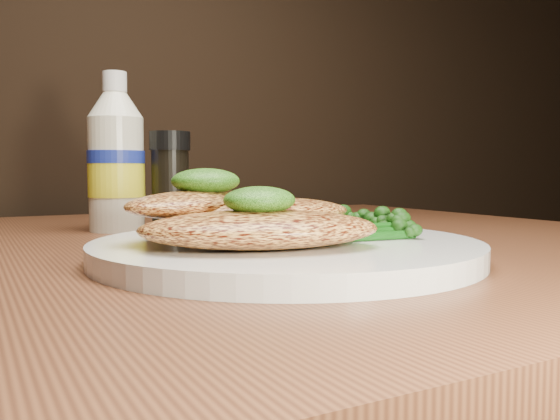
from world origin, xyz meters
TOP-DOWN VIEW (x-y plane):
  - plate at (0.12, 0.90)m, footprint 0.30×0.30m
  - chicken_front at (0.08, 0.87)m, footprint 0.19×0.14m
  - chicken_mid at (0.10, 0.92)m, footprint 0.16×0.09m
  - chicken_back at (0.06, 0.94)m, footprint 0.16×0.13m
  - pesto_front at (0.08, 0.87)m, footprint 0.06×0.06m
  - pesto_back at (0.07, 0.94)m, footprint 0.07×0.06m
  - broccolini_bundle at (0.17, 0.91)m, footprint 0.17×0.14m
  - mayo_bottle at (0.05, 1.18)m, footprint 0.07×0.07m
  - pepper_grinder at (0.11, 1.16)m, footprint 0.05×0.05m

SIDE VIEW (x-z plane):
  - plate at x=0.12m, z-range 0.75..0.77m
  - broccolini_bundle at x=0.17m, z-range 0.77..0.79m
  - chicken_front at x=0.08m, z-range 0.77..0.79m
  - chicken_mid at x=0.10m, z-range 0.77..0.80m
  - chicken_back at x=0.06m, z-range 0.78..0.80m
  - pesto_front at x=0.08m, z-range 0.79..0.81m
  - pepper_grinder at x=0.11m, z-range 0.75..0.86m
  - pesto_back at x=0.07m, z-range 0.80..0.82m
  - mayo_bottle at x=0.05m, z-range 0.75..0.93m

